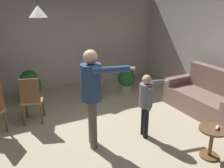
# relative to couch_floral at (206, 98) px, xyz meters

# --- Properties ---
(ground) EXTENTS (7.68, 7.68, 0.00)m
(ground) POSITION_rel_couch_floral_xyz_m (-2.53, 0.04, -0.33)
(ground) COLOR beige
(wall_back) EXTENTS (6.40, 0.10, 2.70)m
(wall_back) POSITION_rel_couch_floral_xyz_m (-2.53, 3.24, 1.02)
(wall_back) COLOR beige
(wall_back) RESTS_ON ground
(couch_floral) EXTENTS (0.87, 1.81, 1.00)m
(couch_floral) POSITION_rel_couch_floral_xyz_m (0.00, 0.00, 0.00)
(couch_floral) COLOR #8C6B60
(couch_floral) RESTS_ON ground
(side_table_by_couch) EXTENTS (0.44, 0.44, 0.52)m
(side_table_by_couch) POSITION_rel_couch_floral_xyz_m (-1.23, -1.24, -0.00)
(side_table_by_couch) COLOR brown
(side_table_by_couch) RESTS_ON ground
(person_adult) EXTENTS (0.78, 0.62, 1.71)m
(person_adult) POSITION_rel_couch_floral_xyz_m (-2.79, -0.07, 0.73)
(person_adult) COLOR #60564C
(person_adult) RESTS_ON ground
(person_child) EXTENTS (0.64, 0.35, 1.21)m
(person_child) POSITION_rel_couch_floral_xyz_m (-1.82, -0.24, 0.42)
(person_child) COLOR black
(person_child) RESTS_ON ground
(dining_chair_by_counter) EXTENTS (0.52, 0.52, 1.00)m
(dining_chair_by_counter) POSITION_rel_couch_floral_xyz_m (-2.00, 1.82, 0.21)
(dining_chair_by_counter) COLOR brown
(dining_chair_by_counter) RESTS_ON ground
(dining_chair_near_wall) EXTENTS (0.53, 0.53, 1.00)m
(dining_chair_near_wall) POSITION_rel_couch_floral_xyz_m (-3.59, 1.25, 0.21)
(dining_chair_near_wall) COLOR brown
(dining_chair_near_wall) RESTS_ON ground
(potted_plant_corner) EXTENTS (0.49, 0.49, 0.75)m
(potted_plant_corner) POSITION_rel_couch_floral_xyz_m (-0.98, 1.92, 0.08)
(potted_plant_corner) COLOR #B7B2AD
(potted_plant_corner) RESTS_ON ground
(potted_plant_by_wall) EXTENTS (0.56, 0.56, 0.85)m
(potted_plant_by_wall) POSITION_rel_couch_floral_xyz_m (-3.48, 2.28, 0.14)
(potted_plant_by_wall) COLOR brown
(potted_plant_by_wall) RESTS_ON ground
(spare_remote_on_table) EXTENTS (0.13, 0.10, 0.04)m
(spare_remote_on_table) POSITION_rel_couch_floral_xyz_m (-1.19, -1.27, 0.21)
(spare_remote_on_table) COLOR white
(spare_remote_on_table) RESTS_ON side_table_by_couch
(ceiling_light_pendant) EXTENTS (0.32, 0.32, 0.55)m
(ceiling_light_pendant) POSITION_rel_couch_floral_xyz_m (-3.36, 0.90, 1.92)
(ceiling_light_pendant) COLOR silver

